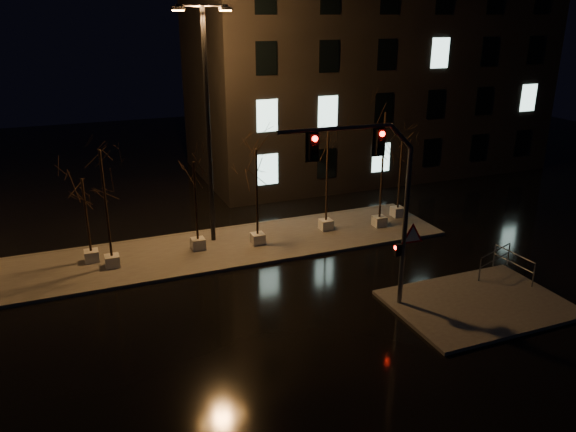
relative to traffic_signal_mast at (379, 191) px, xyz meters
name	(u,v)px	position (x,y,z in m)	size (l,w,h in m)	color
ground	(276,300)	(-3.30, 2.23, -5.01)	(90.00, 90.00, 0.00)	black
median	(235,246)	(-3.30, 8.23, -4.93)	(22.00, 5.00, 0.15)	#4C4943
sidewalk_corner	(478,304)	(4.20, -1.27, -4.93)	(7.00, 5.00, 0.15)	#4C4943
building	(366,67)	(10.70, 20.23, 2.49)	(25.00, 12.00, 15.00)	black
tree_0	(84,198)	(-10.16, 8.82, -1.68)	(1.80, 1.80, 4.18)	beige
tree_1	(102,177)	(-9.31, 7.85, -0.54)	(1.80, 1.80, 5.69)	beige
tree_2	(195,182)	(-5.13, 8.40, -1.37)	(1.80, 1.80, 4.59)	beige
tree_3	(256,171)	(-2.15, 7.93, -1.01)	(1.80, 1.80, 5.07)	beige
tree_4	(328,154)	(1.95, 8.45, -0.67)	(1.80, 1.80, 5.52)	beige
tree_5	(384,139)	(4.91, 7.82, 0.04)	(1.80, 1.80, 6.45)	beige
tree_6	(402,153)	(6.70, 8.80, -1.12)	(1.80, 1.80, 4.92)	beige
traffic_signal_mast	(379,191)	(0.00, 0.00, 0.00)	(6.05, 0.52, 7.39)	#55585C
streetlight_main	(207,112)	(-4.12, 9.28, 1.77)	(2.87, 0.66, 11.48)	black
guard_rail_a	(495,258)	(6.70, 0.73, -4.13)	(2.42, 0.91, 1.11)	#55585C
guard_rail_b	(514,261)	(7.20, 0.12, -4.14)	(0.17, 2.35, 1.12)	#55585C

